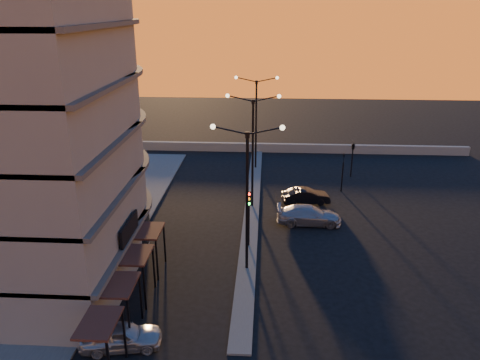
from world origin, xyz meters
name	(u,v)px	position (x,y,z in m)	size (l,w,h in m)	color
ground	(247,269)	(0.00, 0.00, 0.00)	(120.00, 120.00, 0.00)	black
sidewalk_west	(107,235)	(-10.50, 4.00, 0.06)	(5.00, 40.00, 0.12)	#4B4B49
median	(252,206)	(0.00, 10.00, 0.06)	(1.20, 36.00, 0.12)	#4B4B49
parapet	(274,148)	(2.00, 26.00, 0.50)	(44.00, 0.50, 1.00)	slate
building	(4,80)	(-14.00, 0.03, 11.91)	(14.35, 17.08, 25.00)	slate
streetlamp_near	(247,188)	(0.00, 0.00, 5.59)	(4.32, 0.32, 9.51)	black
streetlamp_mid	(253,143)	(0.00, 10.00, 5.59)	(4.32, 0.32, 9.51)	black
streetlamp_far	(256,116)	(0.00, 20.00, 5.59)	(4.32, 0.32, 9.51)	black
traffic_light_main	(249,210)	(0.00, 2.87, 2.89)	(0.28, 0.44, 4.25)	black
signal_east_a	(343,171)	(8.00, 14.00, 1.93)	(0.13, 0.16, 3.60)	black
signal_east_b	(353,147)	(9.50, 18.00, 3.10)	(0.42, 1.99, 3.60)	black
car_hatchback	(121,336)	(-5.82, -7.73, 0.67)	(1.59, 3.94, 1.34)	#9A9EA2
car_sedan	(306,196)	(4.55, 10.98, 0.67)	(1.41, 4.05, 1.33)	black
car_wagon	(309,215)	(4.50, 7.00, 0.72)	(2.02, 4.98, 1.44)	gray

